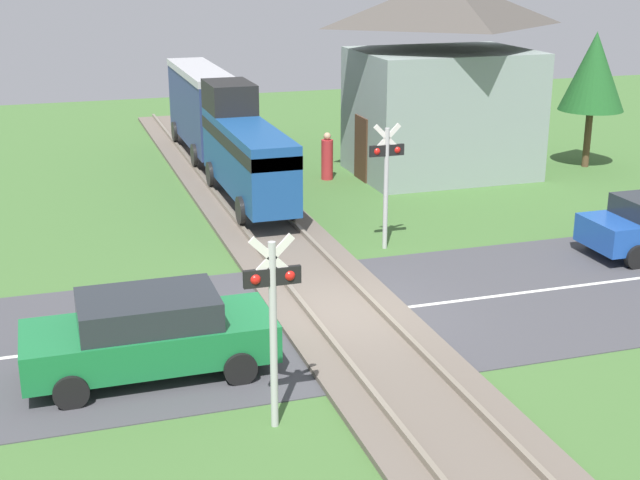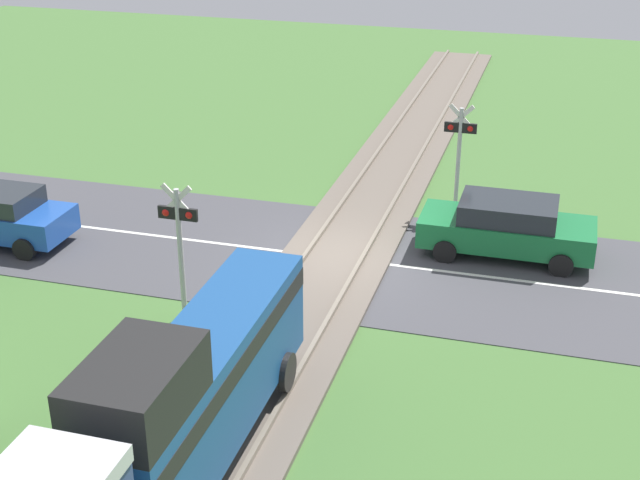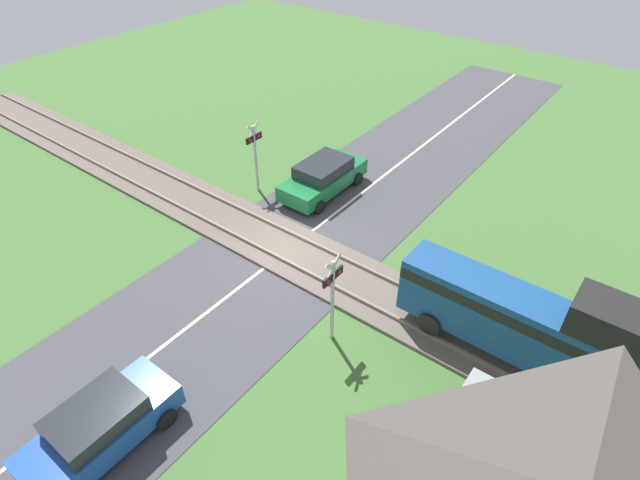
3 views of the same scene
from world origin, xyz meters
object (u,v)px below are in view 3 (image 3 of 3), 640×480
at_px(car_near_crossing, 323,176).
at_px(car_far_side, 100,426).
at_px(crossing_signal_west_approach, 255,149).
at_px(crossing_signal_east_approach, 333,289).

height_order(car_near_crossing, car_far_side, car_near_crossing).
height_order(crossing_signal_west_approach, crossing_signal_east_approach, same).
distance_m(car_near_crossing, car_far_side, 13.34).
distance_m(crossing_signal_west_approach, crossing_signal_east_approach, 9.24).
distance_m(car_near_crossing, crossing_signal_east_approach, 8.59).
xyz_separation_m(crossing_signal_west_approach, crossing_signal_east_approach, (4.98, 7.78, 0.00)).
height_order(car_far_side, crossing_signal_east_approach, crossing_signal_east_approach).
relative_size(car_near_crossing, crossing_signal_west_approach, 1.37).
bearing_deg(crossing_signal_east_approach, crossing_signal_west_approach, -122.59).
relative_size(car_far_side, crossing_signal_west_approach, 1.21).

